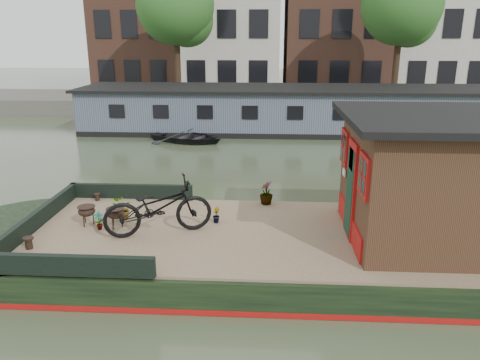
# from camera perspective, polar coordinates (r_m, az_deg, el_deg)

# --- Properties ---
(ground) EXTENTS (120.00, 120.00, 0.00)m
(ground) POSITION_cam_1_polar(r_m,az_deg,el_deg) (9.82, 10.28, -10.00)
(ground) COLOR #334028
(ground) RESTS_ON ground
(houseboat_hull) EXTENTS (14.01, 4.02, 0.60)m
(houseboat_hull) POSITION_cam_1_polar(r_m,az_deg,el_deg) (9.62, 2.38, -8.49)
(houseboat_hull) COLOR black
(houseboat_hull) RESTS_ON ground
(houseboat_deck) EXTENTS (11.80, 3.80, 0.05)m
(houseboat_deck) POSITION_cam_1_polar(r_m,az_deg,el_deg) (9.55, 10.48, -6.66)
(houseboat_deck) COLOR #8A7455
(houseboat_deck) RESTS_ON houseboat_hull
(bow_bulwark) EXTENTS (3.00, 4.00, 0.35)m
(bow_bulwark) POSITION_cam_1_polar(r_m,az_deg,el_deg) (10.16, -19.22, -4.68)
(bow_bulwark) COLOR black
(bow_bulwark) RESTS_ON houseboat_deck
(cabin) EXTENTS (4.00, 3.50, 2.42)m
(cabin) POSITION_cam_1_polar(r_m,az_deg,el_deg) (9.66, 23.86, 0.30)
(cabin) COLOR black
(cabin) RESTS_ON houseboat_deck
(bicycle) EXTENTS (2.26, 1.43, 1.12)m
(bicycle) POSITION_cam_1_polar(r_m,az_deg,el_deg) (9.36, -9.95, -3.26)
(bicycle) COLOR black
(bicycle) RESTS_ON houseboat_deck
(potted_plant_a) EXTENTS (0.24, 0.20, 0.39)m
(potted_plant_a) POSITION_cam_1_polar(r_m,az_deg,el_deg) (9.95, -16.83, -4.78)
(potted_plant_a) COLOR #9B572C
(potted_plant_a) RESTS_ON houseboat_deck
(potted_plant_b) EXTENTS (0.19, 0.21, 0.33)m
(potted_plant_b) POSITION_cam_1_polar(r_m,az_deg,el_deg) (9.92, -2.94, -4.29)
(potted_plant_b) COLOR brown
(potted_plant_b) RESTS_ON houseboat_deck
(potted_plant_c) EXTENTS (0.49, 0.45, 0.45)m
(potted_plant_c) POSITION_cam_1_polar(r_m,az_deg,el_deg) (10.36, -14.18, -3.50)
(potted_plant_c) COLOR brown
(potted_plant_c) RESTS_ON houseboat_deck
(potted_plant_d) EXTENTS (0.38, 0.38, 0.55)m
(potted_plant_d) POSITION_cam_1_polar(r_m,az_deg,el_deg) (10.95, 3.23, -1.57)
(potted_plant_d) COLOR brown
(potted_plant_d) RESTS_ON houseboat_deck
(brazier_front) EXTENTS (0.48, 0.48, 0.42)m
(brazier_front) POSITION_cam_1_polar(r_m,az_deg,el_deg) (9.97, -14.91, -4.47)
(brazier_front) COLOR black
(brazier_front) RESTS_ON houseboat_deck
(brazier_rear) EXTENTS (0.47, 0.47, 0.42)m
(brazier_rear) POSITION_cam_1_polar(r_m,az_deg,el_deg) (10.27, -18.14, -4.14)
(brazier_rear) COLOR black
(brazier_rear) RESTS_ON houseboat_deck
(bollard_port) EXTENTS (0.15, 0.15, 0.17)m
(bollard_port) POSITION_cam_1_polar(r_m,az_deg,el_deg) (11.74, -17.01, -2.00)
(bollard_port) COLOR black
(bollard_port) RESTS_ON houseboat_deck
(bollard_stbd) EXTENTS (0.20, 0.20, 0.22)m
(bollard_stbd) POSITION_cam_1_polar(r_m,az_deg,el_deg) (9.59, -24.35, -7.01)
(bollard_stbd) COLOR black
(bollard_stbd) RESTS_ON houseboat_deck
(dinghy) EXTENTS (3.88, 3.34, 0.68)m
(dinghy) POSITION_cam_1_polar(r_m,az_deg,el_deg) (20.66, -6.45, 5.59)
(dinghy) COLOR black
(dinghy) RESTS_ON ground
(far_houseboat) EXTENTS (20.40, 4.40, 2.11)m
(far_houseboat) POSITION_cam_1_polar(r_m,az_deg,el_deg) (22.97, 6.46, 8.35)
(far_houseboat) COLOR slate
(far_houseboat) RESTS_ON ground
(quay) EXTENTS (60.00, 6.00, 0.90)m
(quay) POSITION_cam_1_polar(r_m,az_deg,el_deg) (29.47, 5.81, 9.28)
(quay) COLOR #47443F
(quay) RESTS_ON ground
(tree_left) EXTENTS (4.40, 4.40, 7.40)m
(tree_left) POSITION_cam_1_polar(r_m,az_deg,el_deg) (28.26, -7.54, 19.95)
(tree_left) COLOR #332316
(tree_left) RESTS_ON quay
(tree_right) EXTENTS (4.40, 4.40, 7.40)m
(tree_right) POSITION_cam_1_polar(r_m,az_deg,el_deg) (28.74, 19.34, 19.14)
(tree_right) COLOR #332316
(tree_right) RESTS_ON quay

